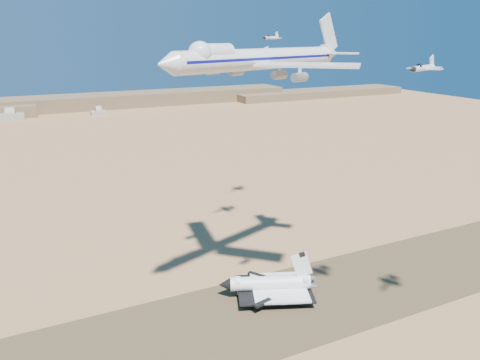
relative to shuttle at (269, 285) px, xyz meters
name	(u,v)px	position (x,y,z in m)	size (l,w,h in m)	color
ground	(226,323)	(-22.31, -9.09, -4.94)	(1200.00, 1200.00, 0.00)	#A57749
runway	(226,323)	(-22.31, -9.09, -4.91)	(600.00, 50.00, 0.06)	brown
ridgeline	(110,103)	(43.01, 518.21, 2.69)	(960.00, 90.00, 18.00)	brown
hangars	(7,117)	(-86.30, 469.34, -0.11)	(200.50, 29.50, 30.00)	#A19C8E
shuttle	(269,285)	(0.00, 0.00, 0.00)	(37.76, 31.44, 18.37)	white
carrier_747	(256,59)	(-7.65, -1.79, 84.11)	(83.70, 61.88, 21.12)	silver
crew_a	(305,302)	(9.16, -11.22, -3.96)	(0.67, 0.44, 1.83)	#BC360B
crew_b	(288,300)	(4.24, -6.94, -3.98)	(0.87, 0.50, 1.79)	#BC360B
crew_c	(299,297)	(9.19, -7.08, -4.01)	(1.01, 0.52, 1.73)	#BC360B
chase_jet_a	(423,68)	(20.16, -44.54, 83.11)	(15.82, 9.39, 4.08)	silver
chase_jet_c	(256,54)	(15.07, 41.02, 83.79)	(16.03, 9.08, 4.04)	silver
chase_jet_d	(271,38)	(37.49, 67.83, 90.28)	(14.08, 9.57, 3.73)	silver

